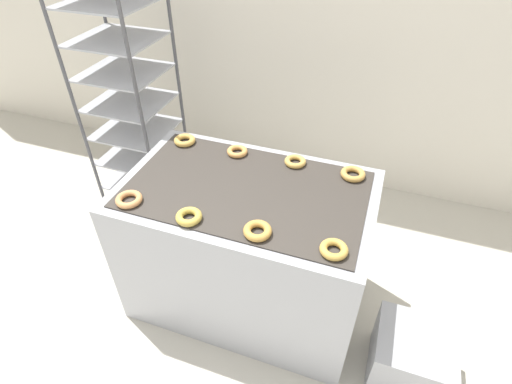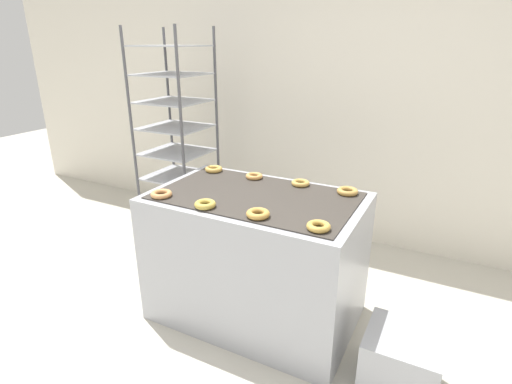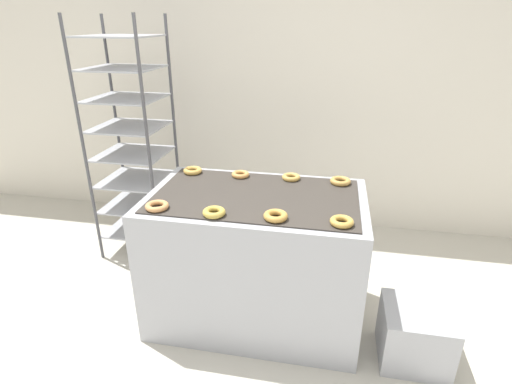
{
  "view_description": "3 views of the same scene",
  "coord_description": "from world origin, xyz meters",
  "px_view_note": "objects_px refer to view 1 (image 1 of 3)",
  "views": [
    {
      "loc": [
        0.58,
        -0.83,
        2.17
      ],
      "look_at": [
        0.0,
        0.81,
        0.74
      ],
      "focal_mm": 28.0,
      "sensor_mm": 36.0,
      "label": 1
    },
    {
      "loc": [
        1.07,
        -1.4,
        1.78
      ],
      "look_at": [
        0.0,
        0.66,
        0.9
      ],
      "focal_mm": 28.0,
      "sensor_mm": 36.0,
      "label": 2
    },
    {
      "loc": [
        0.42,
        -1.5,
        1.86
      ],
      "look_at": [
        0.0,
        0.66,
        0.9
      ],
      "focal_mm": 28.0,
      "sensor_mm": 36.0,
      "label": 3
    }
  ],
  "objects_px": {
    "baking_rack_cart": "(127,88)",
    "fryer_machine": "(248,247)",
    "donut_near_left": "(129,199)",
    "donut_far_midleft": "(237,151)",
    "donut_far_midright": "(295,161)",
    "donut_near_right": "(334,249)",
    "donut_far_left": "(185,140)",
    "glaze_bin": "(410,358)",
    "donut_near_midright": "(258,231)",
    "donut_far_right": "(353,174)",
    "donut_near_midleft": "(189,217)"
  },
  "relations": [
    {
      "from": "fryer_machine",
      "to": "donut_far_right",
      "type": "bearing_deg",
      "value": 29.76
    },
    {
      "from": "fryer_machine",
      "to": "donut_near_midright",
      "type": "height_order",
      "value": "donut_near_midright"
    },
    {
      "from": "glaze_bin",
      "to": "donut_far_left",
      "type": "xyz_separation_m",
      "value": [
        -1.49,
        0.51,
        0.73
      ]
    },
    {
      "from": "donut_near_left",
      "to": "donut_far_midleft",
      "type": "relative_size",
      "value": 1.11
    },
    {
      "from": "donut_near_midleft",
      "to": "donut_near_right",
      "type": "height_order",
      "value": "donut_near_midleft"
    },
    {
      "from": "glaze_bin",
      "to": "donut_far_midright",
      "type": "xyz_separation_m",
      "value": [
        -0.81,
        0.52,
        0.73
      ]
    },
    {
      "from": "donut_near_midleft",
      "to": "glaze_bin",
      "type": "bearing_deg",
      "value": 4.37
    },
    {
      "from": "donut_far_left",
      "to": "donut_far_midright",
      "type": "height_order",
      "value": "donut_far_left"
    },
    {
      "from": "donut_near_right",
      "to": "donut_far_left",
      "type": "distance_m",
      "value": 1.16
    },
    {
      "from": "donut_far_left",
      "to": "donut_near_left",
      "type": "bearing_deg",
      "value": -90.67
    },
    {
      "from": "donut_far_right",
      "to": "donut_far_midright",
      "type": "bearing_deg",
      "value": 177.85
    },
    {
      "from": "donut_near_right",
      "to": "donut_far_left",
      "type": "height_order",
      "value": "same"
    },
    {
      "from": "baking_rack_cart",
      "to": "donut_far_left",
      "type": "height_order",
      "value": "baking_rack_cart"
    },
    {
      "from": "donut_near_left",
      "to": "donut_near_right",
      "type": "xyz_separation_m",
      "value": [
        1.01,
        0.01,
        0.0
      ]
    },
    {
      "from": "baking_rack_cart",
      "to": "donut_far_midright",
      "type": "xyz_separation_m",
      "value": [
        1.33,
        -0.39,
        -0.07
      ]
    },
    {
      "from": "donut_far_left",
      "to": "donut_far_right",
      "type": "distance_m",
      "value": 1.0
    },
    {
      "from": "donut_near_midright",
      "to": "donut_far_right",
      "type": "relative_size",
      "value": 0.99
    },
    {
      "from": "donut_near_midleft",
      "to": "donut_far_midright",
      "type": "relative_size",
      "value": 1.04
    },
    {
      "from": "donut_near_midright",
      "to": "donut_far_right",
      "type": "distance_m",
      "value": 0.67
    },
    {
      "from": "donut_far_midleft",
      "to": "donut_far_midright",
      "type": "height_order",
      "value": "same"
    },
    {
      "from": "donut_near_midright",
      "to": "donut_near_right",
      "type": "height_order",
      "value": "donut_near_midright"
    },
    {
      "from": "donut_far_right",
      "to": "donut_near_midleft",
      "type": "bearing_deg",
      "value": -138.57
    },
    {
      "from": "glaze_bin",
      "to": "donut_near_left",
      "type": "xyz_separation_m",
      "value": [
        -1.49,
        -0.07,
        0.73
      ]
    },
    {
      "from": "glaze_bin",
      "to": "donut_near_left",
      "type": "bearing_deg",
      "value": -177.24
    },
    {
      "from": "donut_near_right",
      "to": "fryer_machine",
      "type": "bearing_deg",
      "value": 150.6
    },
    {
      "from": "donut_near_right",
      "to": "donut_far_right",
      "type": "height_order",
      "value": "same"
    },
    {
      "from": "baking_rack_cart",
      "to": "fryer_machine",
      "type": "bearing_deg",
      "value": -30.82
    },
    {
      "from": "fryer_machine",
      "to": "donut_far_left",
      "type": "xyz_separation_m",
      "value": [
        -0.5,
        0.29,
        0.46
      ]
    },
    {
      "from": "donut_near_midleft",
      "to": "donut_far_midleft",
      "type": "height_order",
      "value": "donut_near_midleft"
    },
    {
      "from": "fryer_machine",
      "to": "baking_rack_cart",
      "type": "bearing_deg",
      "value": 149.18
    },
    {
      "from": "donut_far_left",
      "to": "donut_near_midright",
      "type": "bearing_deg",
      "value": -41.05
    },
    {
      "from": "fryer_machine",
      "to": "donut_near_left",
      "type": "distance_m",
      "value": 0.74
    },
    {
      "from": "donut_far_left",
      "to": "fryer_machine",
      "type": "bearing_deg",
      "value": -29.97
    },
    {
      "from": "donut_far_midright",
      "to": "fryer_machine",
      "type": "bearing_deg",
      "value": -120.99
    },
    {
      "from": "fryer_machine",
      "to": "donut_far_midright",
      "type": "relative_size",
      "value": 11.0
    },
    {
      "from": "donut_near_midleft",
      "to": "donut_near_right",
      "type": "xyz_separation_m",
      "value": [
        0.68,
        0.02,
        -0.0
      ]
    },
    {
      "from": "glaze_bin",
      "to": "donut_near_midright",
      "type": "distance_m",
      "value": 1.1
    },
    {
      "from": "donut_near_midright",
      "to": "donut_far_midright",
      "type": "distance_m",
      "value": 0.59
    },
    {
      "from": "glaze_bin",
      "to": "donut_near_midleft",
      "type": "relative_size",
      "value": 3.09
    },
    {
      "from": "fryer_machine",
      "to": "donut_far_right",
      "type": "relative_size",
      "value": 10.03
    },
    {
      "from": "baking_rack_cart",
      "to": "donut_near_midright",
      "type": "bearing_deg",
      "value": -36.62
    },
    {
      "from": "baking_rack_cart",
      "to": "donut_near_midleft",
      "type": "height_order",
      "value": "baking_rack_cart"
    },
    {
      "from": "donut_near_left",
      "to": "donut_far_left",
      "type": "distance_m",
      "value": 0.58
    },
    {
      "from": "fryer_machine",
      "to": "baking_rack_cart",
      "type": "height_order",
      "value": "baking_rack_cart"
    },
    {
      "from": "baking_rack_cart",
      "to": "donut_near_midleft",
      "type": "bearing_deg",
      "value": -45.47
    },
    {
      "from": "fryer_machine",
      "to": "donut_far_left",
      "type": "height_order",
      "value": "donut_far_left"
    },
    {
      "from": "donut_far_midright",
      "to": "donut_far_right",
      "type": "distance_m",
      "value": 0.32
    },
    {
      "from": "donut_near_midright",
      "to": "donut_far_left",
      "type": "height_order",
      "value": "donut_near_midright"
    },
    {
      "from": "donut_near_midleft",
      "to": "donut_near_right",
      "type": "distance_m",
      "value": 0.68
    },
    {
      "from": "glaze_bin",
      "to": "donut_far_midleft",
      "type": "height_order",
      "value": "donut_far_midleft"
    }
  ]
}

